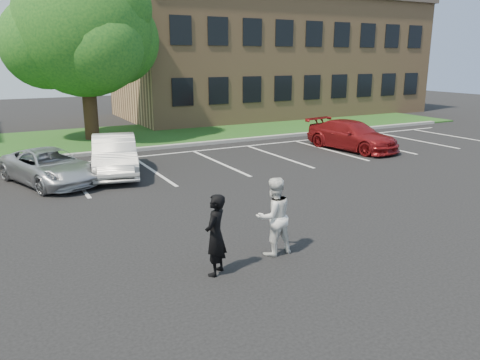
% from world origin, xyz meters
% --- Properties ---
extents(ground_plane, '(90.00, 90.00, 0.00)m').
position_xyz_m(ground_plane, '(0.00, 0.00, 0.00)').
color(ground_plane, black).
rests_on(ground_plane, ground).
extents(curb, '(40.00, 0.30, 0.15)m').
position_xyz_m(curb, '(0.00, 12.00, 0.07)').
color(curb, gray).
rests_on(curb, ground).
extents(grass_strip, '(44.00, 8.00, 0.08)m').
position_xyz_m(grass_strip, '(0.00, 16.00, 0.04)').
color(grass_strip, '#134E13').
rests_on(grass_strip, ground).
extents(stall_lines, '(34.00, 5.36, 0.01)m').
position_xyz_m(stall_lines, '(1.40, 8.95, 0.01)').
color(stall_lines, silver).
rests_on(stall_lines, ground).
extents(office_building, '(22.40, 10.40, 8.30)m').
position_xyz_m(office_building, '(14.00, 21.99, 4.16)').
color(office_building, '#A37C54').
rests_on(office_building, ground).
extents(tree, '(7.80, 7.20, 8.80)m').
position_xyz_m(tree, '(-0.55, 15.97, 5.35)').
color(tree, black).
rests_on(tree, ground).
extents(man_black_suit, '(0.70, 0.69, 1.63)m').
position_xyz_m(man_black_suit, '(-1.60, -0.99, 0.82)').
color(man_black_suit, black).
rests_on(man_black_suit, ground).
extents(man_white_shirt, '(0.84, 0.66, 1.70)m').
position_xyz_m(man_white_shirt, '(-0.09, -0.69, 0.85)').
color(man_white_shirt, white).
rests_on(man_white_shirt, ground).
extents(car_silver_minivan, '(3.21, 4.59, 1.16)m').
position_xyz_m(car_silver_minivan, '(-3.60, 7.81, 0.58)').
color(car_silver_minivan, '#B7BAC1').
rests_on(car_silver_minivan, ground).
extents(car_white_sedan, '(2.38, 4.51, 1.41)m').
position_xyz_m(car_white_sedan, '(-1.36, 8.09, 0.71)').
color(car_white_sedan, silver).
rests_on(car_white_sedan, ground).
extents(car_red_compact, '(2.57, 4.78, 1.32)m').
position_xyz_m(car_red_compact, '(9.41, 7.67, 0.66)').
color(car_red_compact, maroon).
rests_on(car_red_compact, ground).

